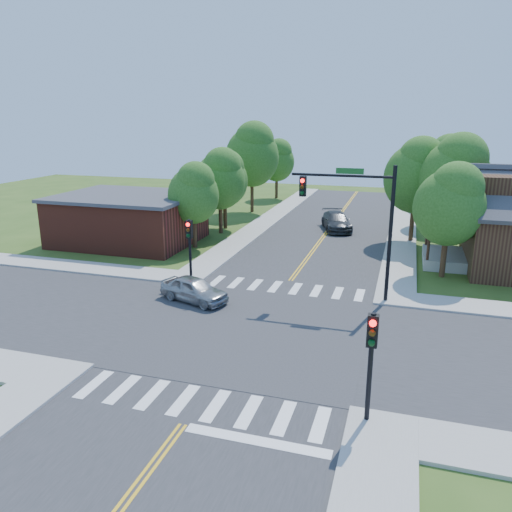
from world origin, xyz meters
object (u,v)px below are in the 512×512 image
(signal_mast_ne, at_px, (358,211))
(signal_pole_se, at_px, (371,348))
(car_dgrey, at_px, (336,222))
(signal_pole_nw, at_px, (189,239))
(car_silver, at_px, (194,290))

(signal_mast_ne, distance_m, signal_pole_se, 11.55)
(signal_mast_ne, xyz_separation_m, car_dgrey, (-3.29, 16.42, -4.10))
(signal_mast_ne, relative_size, signal_pole_nw, 1.89)
(signal_mast_ne, relative_size, signal_pole_se, 1.89)
(signal_mast_ne, distance_m, car_dgrey, 17.25)
(signal_pole_se, xyz_separation_m, car_dgrey, (-4.98, 27.64, -1.92))
(signal_mast_ne, bearing_deg, car_dgrey, 101.34)
(signal_pole_nw, relative_size, car_silver, 0.91)
(signal_pole_se, height_order, car_silver, signal_pole_se)
(signal_pole_nw, bearing_deg, signal_mast_ne, 0.07)
(signal_pole_nw, xyz_separation_m, car_silver, (1.48, -2.86, -2.00))
(car_silver, bearing_deg, signal_pole_nw, 45.66)
(signal_pole_se, relative_size, car_dgrey, 0.69)
(signal_pole_se, xyz_separation_m, signal_pole_nw, (-11.20, 11.20, 0.00))
(signal_pole_nw, bearing_deg, car_silver, -62.58)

